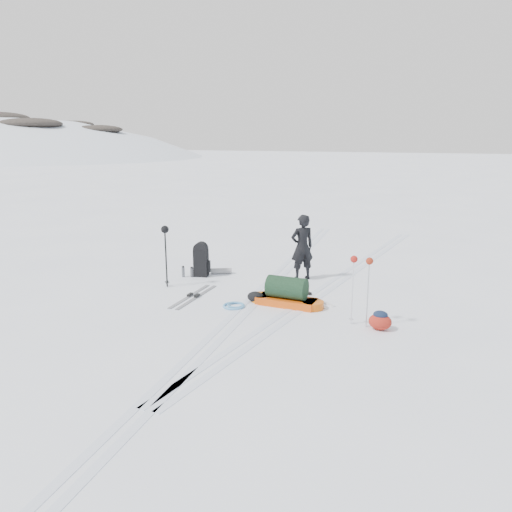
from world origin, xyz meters
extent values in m
plane|color=white|center=(0.00, 0.00, 0.00)|extent=(200.00, 200.00, 0.00)
ellipsoid|color=silver|center=(-70.00, 55.00, -40.00)|extent=(143.00, 121.00, 93.50)
ellipsoid|color=black|center=(-56.00, 49.00, 5.21)|extent=(10.40, 8.00, 1.76)
ellipsoid|color=black|center=(-61.00, 64.00, 5.45)|extent=(7.80, 6.00, 1.32)
ellipsoid|color=black|center=(-50.00, 57.00, 4.46)|extent=(8.32, 6.40, 1.41)
cube|color=silver|center=(-0.12, 0.00, 0.00)|extent=(1.40, 17.97, 0.01)
cube|color=silver|center=(0.12, 0.00, 0.00)|extent=(1.40, 17.97, 0.01)
cube|color=silver|center=(1.28, 2.00, 0.00)|extent=(2.09, 13.88, 0.01)
cube|color=silver|center=(1.52, 2.00, 0.00)|extent=(2.09, 13.88, 0.01)
imported|color=black|center=(0.51, 1.90, 0.83)|extent=(0.72, 0.70, 1.67)
cube|color=#DD4E0D|center=(0.79, -0.16, 0.08)|extent=(1.30, 0.58, 0.16)
cylinder|color=#D3590C|center=(1.38, -0.18, 0.08)|extent=(0.49, 0.49, 0.16)
cylinder|color=orange|center=(0.21, -0.14, 0.08)|extent=(0.49, 0.49, 0.16)
cylinder|color=black|center=(0.79, -0.16, 0.40)|extent=(0.87, 0.50, 0.47)
cube|color=black|center=(-2.00, 1.18, 0.36)|extent=(0.40, 0.32, 0.71)
cylinder|color=black|center=(-2.00, 1.18, 0.73)|extent=(0.39, 0.31, 0.35)
cube|color=black|center=(-1.82, 1.24, 0.26)|extent=(0.12, 0.20, 0.31)
cylinder|color=gray|center=(-1.61, 1.57, 0.08)|extent=(0.57, 0.39, 0.15)
cylinder|color=black|center=(-2.37, 0.09, 0.70)|extent=(0.03, 0.03, 1.39)
cylinder|color=black|center=(-2.31, 0.02, 0.70)|extent=(0.03, 0.03, 1.39)
torus|color=black|center=(-2.37, 0.09, 0.11)|extent=(0.11, 0.11, 0.01)
torus|color=black|center=(-2.31, 0.02, 0.11)|extent=(0.11, 0.11, 0.01)
sphere|color=black|center=(-2.33, 0.05, 1.41)|extent=(0.18, 0.18, 0.18)
cylinder|color=silver|center=(2.32, -0.76, 0.64)|extent=(0.02, 0.02, 1.28)
cylinder|color=#A9ADB0|center=(2.61, -0.80, 0.64)|extent=(0.02, 0.02, 1.28)
torus|color=#A1A3A8|center=(2.32, -0.76, 0.10)|extent=(0.09, 0.09, 0.01)
torus|color=#ABAEB3|center=(2.61, -0.80, 0.10)|extent=(0.09, 0.09, 0.01)
sphere|color=maroon|center=(2.32, -0.76, 1.30)|extent=(0.14, 0.14, 0.14)
sphere|color=maroon|center=(2.61, -0.80, 1.30)|extent=(0.14, 0.14, 0.14)
cube|color=gray|center=(-1.26, -0.42, 0.01)|extent=(0.10, 1.83, 0.02)
cube|color=#919398|center=(-1.45, -0.42, 0.01)|extent=(0.10, 1.83, 0.02)
cube|color=black|center=(-1.26, -0.42, 0.04)|extent=(0.07, 0.18, 0.05)
cube|color=black|center=(-1.45, -0.42, 0.04)|extent=(0.07, 0.18, 0.05)
cube|color=white|center=(0.91, 0.55, 0.01)|extent=(1.57, 1.31, 0.02)
cube|color=silver|center=(1.03, 0.70, 0.01)|extent=(1.57, 1.31, 0.02)
cube|color=black|center=(0.91, 0.55, 0.04)|extent=(0.20, 0.18, 0.05)
cube|color=black|center=(1.03, 0.70, 0.04)|extent=(0.20, 0.18, 0.05)
torus|color=#579ED3|center=(-0.22, -0.70, 0.02)|extent=(0.57, 0.57, 0.05)
torus|color=#5196C6|center=(-0.19, -0.67, 0.04)|extent=(0.45, 0.45, 0.04)
ellipsoid|color=maroon|center=(2.88, -0.84, 0.16)|extent=(0.54, 0.52, 0.31)
ellipsoid|color=black|center=(2.88, -0.84, 0.30)|extent=(0.35, 0.34, 0.15)
cylinder|color=#5B5D62|center=(-2.39, 0.93, 0.13)|extent=(0.10, 0.10, 0.26)
cylinder|color=#505157|center=(-2.19, 1.01, 0.12)|extent=(0.10, 0.10, 0.24)
cylinder|color=black|center=(-2.39, 0.93, 0.28)|extent=(0.08, 0.08, 0.03)
cylinder|color=black|center=(-2.19, 1.01, 0.26)|extent=(0.08, 0.08, 0.03)
ellipsoid|color=black|center=(0.10, -0.23, 0.12)|extent=(0.43, 0.36, 0.24)
camera|label=1|loc=(3.99, -9.94, 3.59)|focal=35.00mm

